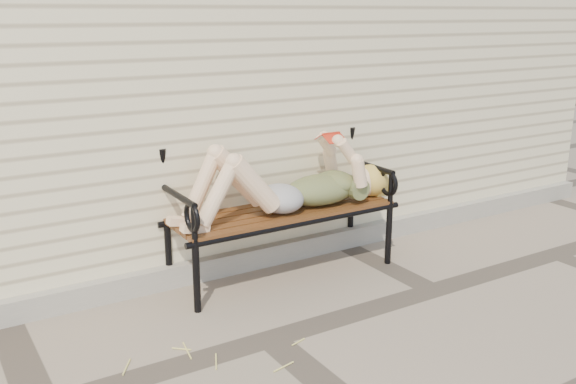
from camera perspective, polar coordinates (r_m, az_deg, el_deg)
ground at (r=3.72m, az=-1.56°, el=-12.90°), size 80.00×80.00×0.00m
house_wall at (r=6.06m, az=-16.36°, el=12.44°), size 8.00×4.00×3.00m
foundation_strip at (r=4.48m, az=-7.83°, el=-6.86°), size 8.00×0.10×0.15m
garden_bench at (r=4.45m, az=-1.14°, el=0.61°), size 1.72×0.68×1.11m
reading_woman at (r=4.33m, az=-0.07°, el=0.71°), size 1.62×0.37×0.51m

